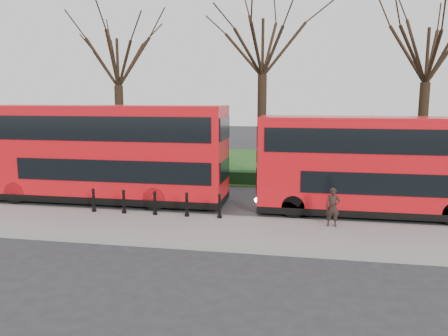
% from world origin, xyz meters
% --- Properties ---
extents(ground, '(120.00, 120.00, 0.00)m').
position_xyz_m(ground, '(0.00, 0.00, 0.00)').
color(ground, '#28282B').
rests_on(ground, ground).
extents(pavement, '(60.00, 4.00, 0.15)m').
position_xyz_m(pavement, '(0.00, -3.00, 0.07)').
color(pavement, gray).
rests_on(pavement, ground).
extents(kerb, '(60.00, 0.25, 0.16)m').
position_xyz_m(kerb, '(0.00, -1.00, 0.07)').
color(kerb, slate).
rests_on(kerb, ground).
extents(grass_verge, '(60.00, 18.00, 0.06)m').
position_xyz_m(grass_verge, '(0.00, 15.00, 0.03)').
color(grass_verge, '#1B4617').
rests_on(grass_verge, ground).
extents(hedge, '(60.00, 0.90, 0.80)m').
position_xyz_m(hedge, '(0.00, 6.80, 0.40)').
color(hedge, black).
rests_on(hedge, ground).
extents(yellow_line_outer, '(60.00, 0.10, 0.01)m').
position_xyz_m(yellow_line_outer, '(0.00, -0.70, 0.01)').
color(yellow_line_outer, yellow).
rests_on(yellow_line_outer, ground).
extents(yellow_line_inner, '(60.00, 0.10, 0.01)m').
position_xyz_m(yellow_line_inner, '(0.00, -0.50, 0.01)').
color(yellow_line_inner, yellow).
rests_on(yellow_line_inner, ground).
extents(tree_left, '(7.00, 7.00, 10.93)m').
position_xyz_m(tree_left, '(-8.00, 10.00, 7.94)').
color(tree_left, black).
rests_on(tree_left, ground).
extents(tree_mid, '(7.75, 7.75, 12.10)m').
position_xyz_m(tree_mid, '(2.00, 10.00, 8.80)').
color(tree_mid, black).
rests_on(tree_mid, ground).
extents(tree_right, '(7.12, 7.12, 11.12)m').
position_xyz_m(tree_right, '(12.00, 10.00, 8.08)').
color(tree_right, black).
rests_on(tree_right, ground).
extents(bollard_row, '(5.89, 0.15, 1.00)m').
position_xyz_m(bollard_row, '(-1.50, -1.35, 0.65)').
color(bollard_row, black).
rests_on(bollard_row, pavement).
extents(bus_lead, '(12.10, 2.78, 4.82)m').
position_xyz_m(bus_lead, '(-4.93, 1.16, 2.43)').
color(bus_lead, red).
rests_on(bus_lead, ground).
extents(bus_rear, '(10.96, 2.52, 4.36)m').
position_xyz_m(bus_rear, '(8.27, 0.96, 2.20)').
color(bus_rear, red).
rests_on(bus_rear, ground).
extents(pedestrian, '(0.57, 0.37, 1.55)m').
position_xyz_m(pedestrian, '(6.00, -1.69, 0.92)').
color(pedestrian, black).
rests_on(pedestrian, pavement).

